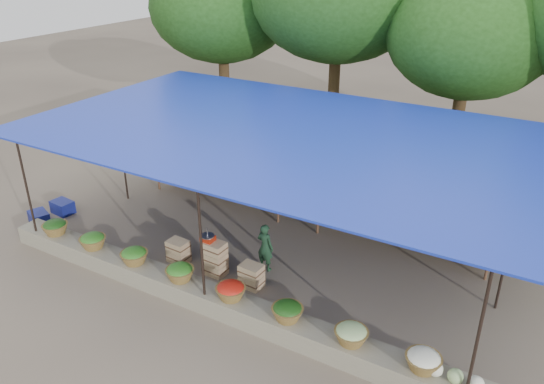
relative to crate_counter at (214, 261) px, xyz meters
The scene contains 16 objects.
ground 1.89m from the crate_counter, 71.42° to the left, with size 60.00×60.00×0.00m, color brown.
stone_curb 1.15m from the crate_counter, 58.79° to the right, with size 10.60×0.55×0.40m, color gray.
stall_canopy 3.05m from the crate_counter, 71.95° to the left, with size 10.80×6.60×2.82m.
produce_baskets 1.13m from the crate_counter, 63.25° to the right, with size 8.98×0.58×0.34m.
netting_backdrop 5.04m from the crate_counter, 83.11° to the left, with size 10.60×0.06×2.50m, color #194820.
tree_row 9.07m from the crate_counter, 82.05° to the left, with size 16.51×5.50×7.12m.
fruit_table_left 3.66m from the crate_counter, 121.30° to the left, with size 4.21×0.95×0.93m.
fruit_table_right 4.41m from the crate_counter, 45.16° to the left, with size 4.21×0.95×0.93m.
crate_counter is the anchor object (origin of this frame).
weighing_scale 0.55m from the crate_counter, behind, with size 0.28×0.28×0.30m.
vendor_seated 1.12m from the crate_counter, 39.81° to the left, with size 0.40×0.26×1.09m, color #1A3B24.
customer_left 5.41m from the crate_counter, 132.51° to the left, with size 0.90×0.71×1.86m, color slate.
customer_mid 4.62m from the crate_counter, 69.21° to the left, with size 1.17×0.67×1.82m, color slate.
customer_right 5.37m from the crate_counter, 39.46° to the left, with size 0.88×0.37×1.51m, color slate.
blue_crate_front 5.09m from the crate_counter, behind, with size 0.55×0.40×0.33m, color navy.
blue_crate_back 5.07m from the crate_counter, behind, with size 0.56×0.40×0.33m, color navy.
Camera 1 is at (5.21, -9.35, 6.46)m, focal length 35.00 mm.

